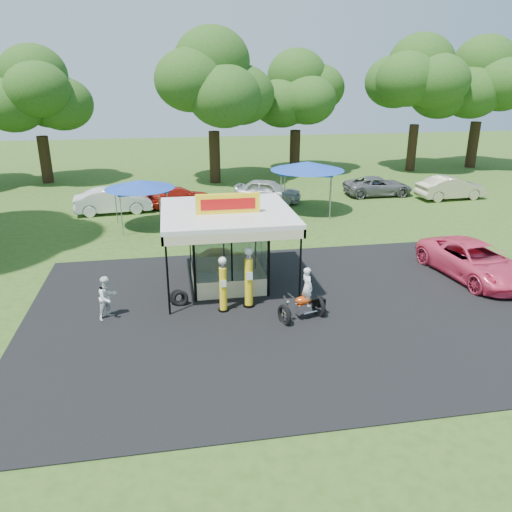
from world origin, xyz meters
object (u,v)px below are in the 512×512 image
Objects in this scene: spectator_west at (107,298)px; bg_car_b at (180,197)px; kiosk_car at (222,257)px; bg_car_c at (268,191)px; tent_east at (307,166)px; gas_station_kiosk at (227,246)px; pink_sedan at (474,261)px; tent_west at (140,185)px; motorcycle at (305,299)px; bg_car_a at (113,201)px; bg_car_e at (451,188)px; gas_pump_left at (223,286)px; gas_pump_right at (249,279)px; bg_car_d at (378,186)px.

spectator_west is 16.87m from bg_car_b.
bg_car_b is (-1.65, 11.98, 0.21)m from kiosk_car.
tent_east is at bearing -122.23° from bg_car_c.
bg_car_c is at bearing 72.25° from gas_station_kiosk.
spectator_west is at bearing 177.61° from pink_sedan.
tent_west is (-15.06, 10.66, 1.80)m from pink_sedan.
gas_station_kiosk is 11.13m from pink_sedan.
bg_car_c is 0.99× the size of tent_east.
tent_east reaches higher than bg_car_c.
motorcycle is 0.43× the size of bg_car_a.
tent_east is (4.18, 15.08, 2.21)m from motorcycle.
tent_west is (-2.37, -4.59, 1.91)m from bg_car_b.
bg_car_e is (19.74, -1.12, 0.14)m from bg_car_b.
spectator_west reaches higher than bg_car_c.
bg_car_c is 10.09m from tent_west.
motorcycle is (2.94, -1.16, -0.25)m from gas_pump_left.
gas_pump_left reaches higher than bg_car_a.
motorcycle is 0.44× the size of tent_east.
tent_west reaches higher than gas_pump_right.
bg_car_b is (-12.69, 15.25, -0.11)m from pink_sedan.
gas_pump_left is 4.34m from spectator_west.
spectator_west reaches higher than bg_car_b.
motorcycle is at bearing -21.46° from gas_pump_left.
tent_east reaches higher than bg_car_a.
spectator_west is 0.41× the size of tent_west.
pink_sedan is at bearing -39.30° from spectator_west.
bg_car_d is (2.24, 16.14, -0.08)m from pink_sedan.
gas_pump_left is 12.76m from tent_west.
bg_car_a is (-6.57, 15.62, -0.38)m from gas_pump_right.
tent_east is at bearing -35.93° from kiosk_car.
bg_car_c is (10.65, 1.18, -0.01)m from bg_car_a.
gas_pump_left reaches higher than bg_car_d.
gas_pump_right reaches higher than bg_car_d.
kiosk_car is at bearing 116.90° from bg_car_e.
bg_car_e is (15.63, 16.79, -0.01)m from motorcycle.
pink_sedan is at bearing -5.48° from gas_station_kiosk.
bg_car_a is (-17.06, 14.35, 0.02)m from pink_sedan.
bg_car_b is at bearing 122.60° from pink_sedan.
bg_car_a is (-1.20, 15.68, -0.02)m from spectator_west.
bg_car_d is (8.65, 0.61, -0.10)m from bg_car_c.
gas_pump_left is 0.55× the size of tent_west.
kiosk_car is 0.49× the size of pink_sedan.
bg_car_e is 1.04× the size of tent_east.
pink_sedan reaches higher than bg_car_d.
spectator_west is 0.34× the size of bg_car_e.
gas_pump_left reaches higher than bg_car_c.
bg_car_c is (-6.41, 15.53, 0.02)m from pink_sedan.
bg_car_a is at bearing 87.67° from bg_car_b.
bg_car_e is at bearing 40.08° from gas_pump_left.
gas_pump_right is 0.89× the size of kiosk_car.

